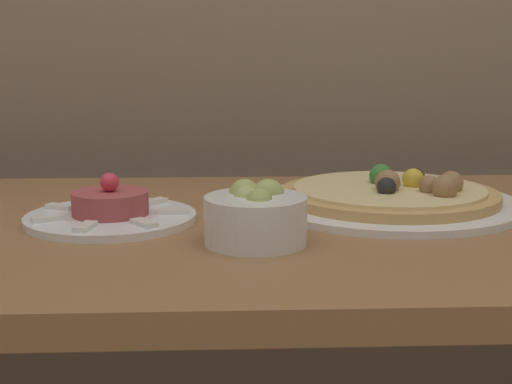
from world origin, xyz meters
TOP-DOWN VIEW (x-y plane):
  - dining_table at (0.00, 0.33)m, footprint 1.39×0.66m
  - pizza_plate at (0.17, 0.41)m, footprint 0.37×0.37m
  - tartare_plate at (-0.22, 0.33)m, footprint 0.22×0.22m
  - small_bowl at (-0.03, 0.22)m, footprint 0.12×0.12m

SIDE VIEW (x-z plane):
  - dining_table at x=0.00m, z-range 0.27..1.04m
  - tartare_plate at x=-0.22m, z-range 0.75..0.81m
  - pizza_plate at x=0.17m, z-range 0.76..0.81m
  - small_bowl at x=-0.03m, z-range 0.77..0.84m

